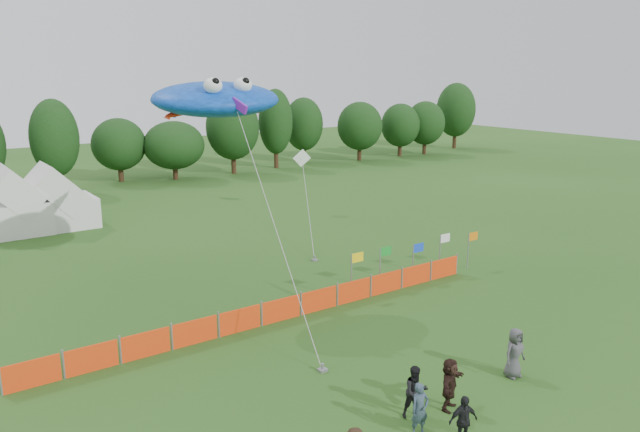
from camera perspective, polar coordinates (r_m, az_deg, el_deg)
ground at (r=21.26m, az=9.82°, el=-16.95°), size 160.00×160.00×0.00m
treeline at (r=59.89m, az=-20.85°, el=6.33°), size 104.57×8.78×8.36m
tent_left at (r=45.53m, az=-26.08°, el=0.79°), size 4.02×4.02×3.55m
tent_right at (r=45.99m, az=-22.82°, el=1.08°), size 4.71×3.77×3.32m
barrier_fence at (r=27.22m, az=-3.60°, el=-8.55°), size 21.90×0.06×1.00m
flag_row at (r=31.98m, az=8.63°, el=-3.55°), size 8.73×0.38×2.22m
spectator_a at (r=19.53m, az=9.11°, el=-17.05°), size 0.65×0.48×1.65m
spectator_b at (r=20.36m, az=8.74°, el=-15.61°), size 0.98×0.85×1.70m
spectator_d at (r=19.30m, az=12.96°, el=-17.80°), size 0.99×0.63×1.57m
spectator_e at (r=23.45m, az=17.35°, el=-11.85°), size 0.90×0.59×1.81m
spectator_f at (r=20.95m, az=11.78°, el=-14.81°), size 1.67×1.18×1.73m
stingray_kite at (r=29.01m, az=-9.79°, el=10.48°), size 6.64×16.74×10.34m
small_kite_white at (r=44.05m, az=-1.44°, el=3.50°), size 7.32×11.30×4.77m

